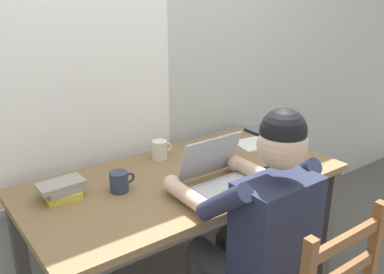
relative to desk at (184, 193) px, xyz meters
The scene contains 9 objects.
back_wall 0.79m from the desk, 90.95° to the left, with size 6.00×0.08×2.60m.
desk is the anchor object (origin of this frame).
seated_person 0.47m from the desk, 84.66° to the right, with size 0.50×0.60×1.24m.
laptop 0.25m from the desk, 66.83° to the right, with size 0.33×0.31×0.23m.
computer_mouse 0.45m from the desk, 32.61° to the right, with size 0.06×0.10×0.03m, color black.
coffee_mug_white 0.30m from the desk, 84.53° to the left, with size 0.12×0.08×0.10m.
coffee_mug_dark 0.36m from the desk, behind, with size 0.12×0.09×0.09m.
book_stack_main 0.59m from the desk, 165.51° to the left, with size 0.20×0.17×0.08m.
paper_pile_near_laptop 0.60m from the desk, 10.63° to the left, with size 0.20×0.19×0.01m, color white.
Camera 1 is at (-1.09, -1.55, 1.67)m, focal length 39.73 mm.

